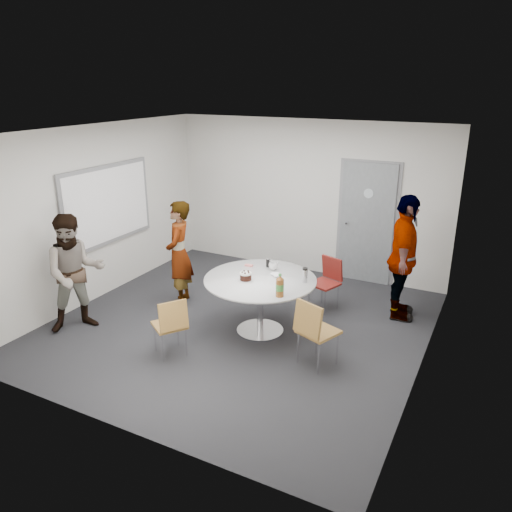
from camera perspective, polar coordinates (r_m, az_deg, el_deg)
The scene contains 15 objects.
floor at distance 7.20m, azimuth -1.95°, elevation -7.90°, with size 5.00×5.00×0.00m, color #232327.
ceiling at distance 6.42m, azimuth -2.23°, elevation 14.00°, with size 5.00×5.00×0.00m, color silver.
wall_back at distance 8.88m, azimuth 5.86°, elevation 6.64°, with size 5.00×5.00×0.00m, color silver.
wall_left at distance 8.16m, azimuth -17.64°, elevation 4.67°, with size 5.00×5.00×0.00m, color silver.
wall_right at distance 5.94m, azimuth 19.48°, elevation -0.98°, with size 5.00×5.00×0.00m, color silver.
wall_front at distance 4.81m, azimuth -16.80°, elevation -5.55°, with size 5.00×5.00×0.00m, color silver.
door at distance 8.62m, azimuth 12.56°, elevation 3.65°, with size 1.02×0.17×2.12m.
whiteboard at distance 8.25m, azimuth -16.56°, elevation 5.65°, with size 0.04×1.90×1.25m.
table at distance 6.74m, azimuth 0.60°, elevation -3.49°, with size 1.52×1.52×1.09m.
chair_near_left at distance 6.32m, azimuth -9.66°, elevation -7.49°, with size 0.55×0.54×0.79m.
chair_near_right at distance 6.04m, azimuth 6.62°, elevation -8.11°, with size 0.54×0.57×0.87m.
chair_far at distance 7.62m, azimuth 8.18°, elevation -2.51°, with size 0.49×0.51×0.80m.
person_main at distance 7.67m, azimuth -8.79°, elevation 0.27°, with size 0.60×0.39×1.63m, color #A5C6EA.
person_left at distance 7.23m, azimuth -19.97°, elevation -1.84°, with size 0.81×0.63×1.66m, color white.
person_right at distance 7.39m, azimuth 16.47°, elevation -0.23°, with size 1.08×0.45×1.84m, color black.
Camera 1 is at (3.13, -5.57, 3.33)m, focal length 35.00 mm.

